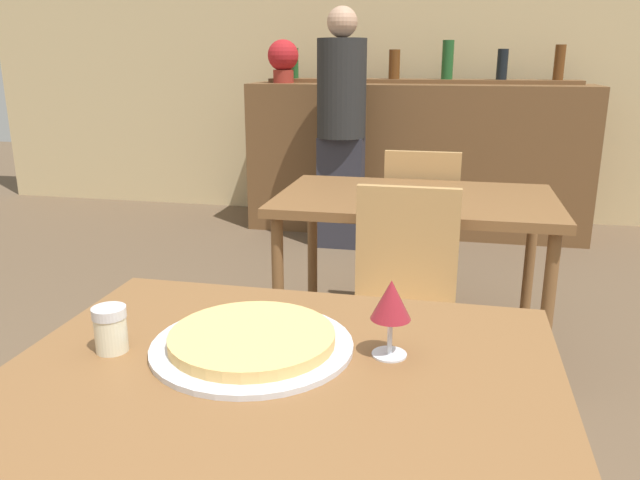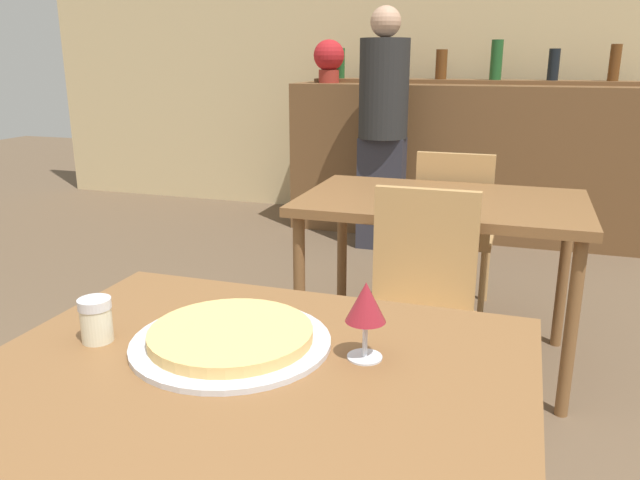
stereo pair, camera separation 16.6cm
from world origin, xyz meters
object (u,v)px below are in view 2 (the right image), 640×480
object	(u,v)px
chair_far_side_front	(418,299)
cheese_shaker	(96,320)
chair_far_side_back	(454,224)
pizza_tray	(231,338)
wine_glass	(366,304)
person_standing	(383,122)
potted_plant	(329,59)

from	to	relation	value
chair_far_side_front	cheese_shaker	distance (m)	1.25
chair_far_side_back	pizza_tray	size ratio (longest dim) A/B	2.15
pizza_tray	wine_glass	bearing A→B (deg)	6.03
cheese_shaker	wine_glass	size ratio (longest dim) A/B	0.59
chair_far_side_front	pizza_tray	size ratio (longest dim) A/B	2.15
person_standing	wine_glass	world-z (taller)	person_standing
chair_far_side_back	wine_glass	world-z (taller)	wine_glass
chair_far_side_back	pizza_tray	distance (m)	2.17
cheese_shaker	person_standing	xyz separation A→B (m)	(-0.13, 3.31, 0.09)
potted_plant	chair_far_side_back	bearing A→B (deg)	-53.68
wine_glass	potted_plant	size ratio (longest dim) A/B	0.48
chair_far_side_front	potted_plant	size ratio (longest dim) A/B	2.70
chair_far_side_front	cheese_shaker	world-z (taller)	chair_far_side_front
wine_glass	chair_far_side_back	bearing A→B (deg)	91.37
person_standing	potted_plant	bearing A→B (deg)	136.63
chair_far_side_front	person_standing	world-z (taller)	person_standing
chair_far_side_back	cheese_shaker	xyz separation A→B (m)	(-0.50, -2.21, 0.31)
pizza_tray	person_standing	bearing A→B (deg)	97.19
chair_far_side_front	person_standing	xyz separation A→B (m)	(-0.63, 2.20, 0.40)
person_standing	pizza_tray	bearing A→B (deg)	-82.81
person_standing	potted_plant	world-z (taller)	person_standing
chair_far_side_front	chair_far_side_back	bearing A→B (deg)	90.00
person_standing	cheese_shaker	bearing A→B (deg)	-87.67
cheese_shaker	wine_glass	bearing A→B (deg)	10.14
wine_glass	person_standing	bearing A→B (deg)	102.05
chair_far_side_back	pizza_tray	bearing A→B (deg)	83.99
cheese_shaker	potted_plant	bearing A→B (deg)	100.28
potted_plant	cheese_shaker	bearing A→B (deg)	-79.72
pizza_tray	potted_plant	world-z (taller)	potted_plant
wine_glass	pizza_tray	bearing A→B (deg)	-173.97
person_standing	potted_plant	distance (m)	0.88
pizza_tray	chair_far_side_back	bearing A→B (deg)	83.99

